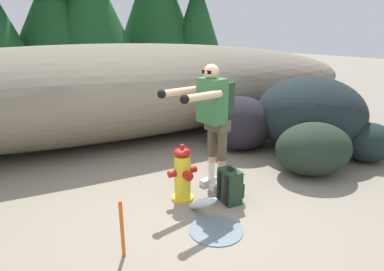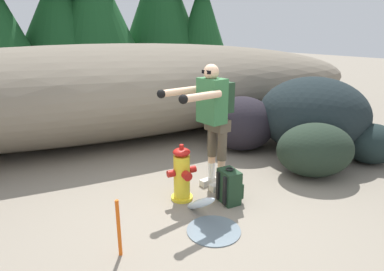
{
  "view_description": "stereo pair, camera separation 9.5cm",
  "coord_description": "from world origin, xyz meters",
  "px_view_note": "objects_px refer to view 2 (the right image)",
  "views": [
    {
      "loc": [
        -1.79,
        -3.24,
        2.07
      ],
      "look_at": [
        0.2,
        0.46,
        0.75
      ],
      "focal_mm": 30.02,
      "sensor_mm": 36.0,
      "label": 1
    },
    {
      "loc": [
        -1.7,
        -3.28,
        2.07
      ],
      "look_at": [
        0.2,
        0.46,
        0.75
      ],
      "focal_mm": 30.02,
      "sensor_mm": 36.0,
      "label": 2
    }
  ],
  "objects_px": {
    "boulder_mid": "(315,150)",
    "boulder_outlier": "(371,144)",
    "utility_worker": "(213,112)",
    "boulder_small": "(242,123)",
    "spare_backpack": "(229,187)",
    "survey_stake": "(119,228)",
    "boulder_large": "(312,115)",
    "fire_hydrant": "(182,175)"
  },
  "relations": [
    {
      "from": "boulder_mid",
      "to": "boulder_small",
      "type": "height_order",
      "value": "boulder_small"
    },
    {
      "from": "boulder_mid",
      "to": "boulder_outlier",
      "type": "bearing_deg",
      "value": -3.23
    },
    {
      "from": "survey_stake",
      "to": "boulder_outlier",
      "type": "bearing_deg",
      "value": 6.06
    },
    {
      "from": "utility_worker",
      "to": "survey_stake",
      "type": "distance_m",
      "value": 1.93
    },
    {
      "from": "fire_hydrant",
      "to": "survey_stake",
      "type": "bearing_deg",
      "value": -143.92
    },
    {
      "from": "spare_backpack",
      "to": "boulder_outlier",
      "type": "xyz_separation_m",
      "value": [
        2.86,
        0.06,
        0.12
      ]
    },
    {
      "from": "spare_backpack",
      "to": "survey_stake",
      "type": "relative_size",
      "value": 0.78
    },
    {
      "from": "boulder_small",
      "to": "boulder_outlier",
      "type": "xyz_separation_m",
      "value": [
        1.55,
        -1.54,
        -0.17
      ]
    },
    {
      "from": "fire_hydrant",
      "to": "boulder_outlier",
      "type": "height_order",
      "value": "fire_hydrant"
    },
    {
      "from": "survey_stake",
      "to": "fire_hydrant",
      "type": "bearing_deg",
      "value": 36.08
    },
    {
      "from": "spare_backpack",
      "to": "boulder_large",
      "type": "bearing_deg",
      "value": 22.34
    },
    {
      "from": "boulder_mid",
      "to": "boulder_outlier",
      "type": "distance_m",
      "value": 1.24
    },
    {
      "from": "boulder_large",
      "to": "fire_hydrant",
      "type": "bearing_deg",
      "value": -168.15
    },
    {
      "from": "spare_backpack",
      "to": "boulder_large",
      "type": "distance_m",
      "value": 2.63
    },
    {
      "from": "utility_worker",
      "to": "spare_backpack",
      "type": "xyz_separation_m",
      "value": [
        -0.0,
        -0.46,
        -0.88
      ]
    },
    {
      "from": "utility_worker",
      "to": "boulder_outlier",
      "type": "relative_size",
      "value": 1.96
    },
    {
      "from": "survey_stake",
      "to": "spare_backpack",
      "type": "bearing_deg",
      "value": 14.72
    },
    {
      "from": "boulder_outlier",
      "to": "boulder_large",
      "type": "bearing_deg",
      "value": 117.33
    },
    {
      "from": "utility_worker",
      "to": "boulder_large",
      "type": "height_order",
      "value": "utility_worker"
    },
    {
      "from": "spare_backpack",
      "to": "boulder_small",
      "type": "relative_size",
      "value": 0.38
    },
    {
      "from": "spare_backpack",
      "to": "boulder_large",
      "type": "xyz_separation_m",
      "value": [
        2.4,
        0.95,
        0.47
      ]
    },
    {
      "from": "boulder_small",
      "to": "boulder_mid",
      "type": "bearing_deg",
      "value": -78.06
    },
    {
      "from": "spare_backpack",
      "to": "boulder_outlier",
      "type": "relative_size",
      "value": 0.53
    },
    {
      "from": "boulder_large",
      "to": "boulder_outlier",
      "type": "xyz_separation_m",
      "value": [
        0.46,
        -0.89,
        -0.35
      ]
    },
    {
      "from": "boulder_small",
      "to": "boulder_outlier",
      "type": "height_order",
      "value": "boulder_small"
    },
    {
      "from": "spare_backpack",
      "to": "boulder_small",
      "type": "height_order",
      "value": "boulder_small"
    },
    {
      "from": "utility_worker",
      "to": "boulder_large",
      "type": "relative_size",
      "value": 0.89
    },
    {
      "from": "fire_hydrant",
      "to": "boulder_outlier",
      "type": "bearing_deg",
      "value": -4.73
    },
    {
      "from": "utility_worker",
      "to": "boulder_small",
      "type": "height_order",
      "value": "utility_worker"
    },
    {
      "from": "utility_worker",
      "to": "boulder_outlier",
      "type": "distance_m",
      "value": 2.98
    },
    {
      "from": "boulder_large",
      "to": "survey_stake",
      "type": "height_order",
      "value": "boulder_large"
    },
    {
      "from": "spare_backpack",
      "to": "boulder_large",
      "type": "height_order",
      "value": "boulder_large"
    },
    {
      "from": "boulder_large",
      "to": "boulder_outlier",
      "type": "distance_m",
      "value": 1.06
    },
    {
      "from": "boulder_large",
      "to": "boulder_outlier",
      "type": "bearing_deg",
      "value": -62.67
    },
    {
      "from": "spare_backpack",
      "to": "boulder_large",
      "type": "relative_size",
      "value": 0.24
    },
    {
      "from": "spare_backpack",
      "to": "survey_stake",
      "type": "xyz_separation_m",
      "value": [
        -1.53,
        -0.4,
        0.08
      ]
    },
    {
      "from": "fire_hydrant",
      "to": "spare_backpack",
      "type": "height_order",
      "value": "fire_hydrant"
    },
    {
      "from": "fire_hydrant",
      "to": "spare_backpack",
      "type": "distance_m",
      "value": 0.63
    },
    {
      "from": "utility_worker",
      "to": "boulder_mid",
      "type": "xyz_separation_m",
      "value": [
        1.62,
        -0.32,
        -0.69
      ]
    },
    {
      "from": "utility_worker",
      "to": "boulder_small",
      "type": "xyz_separation_m",
      "value": [
        1.31,
        1.15,
        -0.59
      ]
    },
    {
      "from": "boulder_mid",
      "to": "boulder_outlier",
      "type": "xyz_separation_m",
      "value": [
        1.23,
        -0.07,
        -0.07
      ]
    },
    {
      "from": "boulder_large",
      "to": "boulder_mid",
      "type": "xyz_separation_m",
      "value": [
        -0.77,
        -0.82,
        -0.28
      ]
    }
  ]
}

